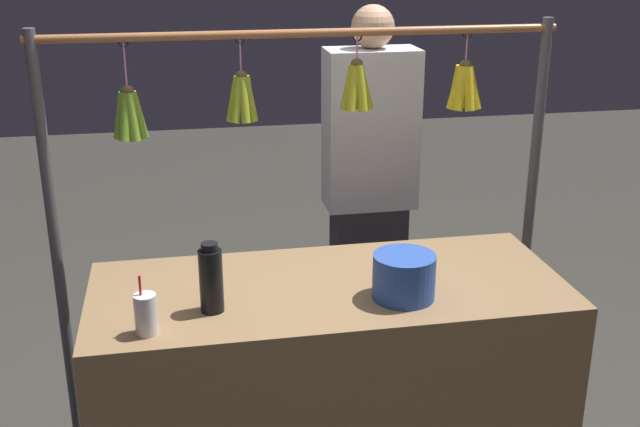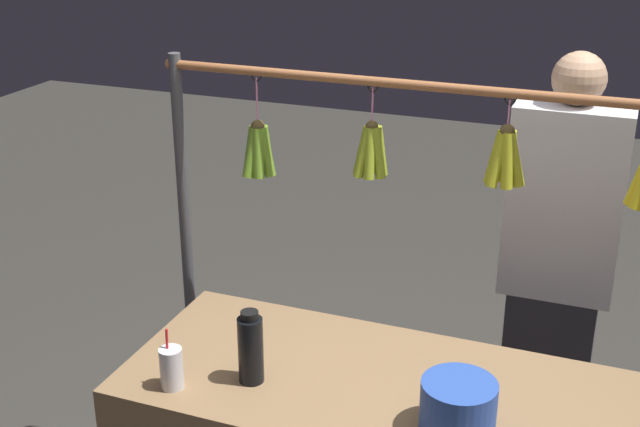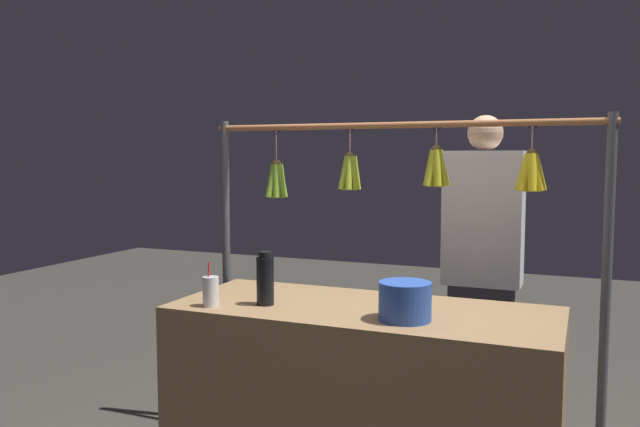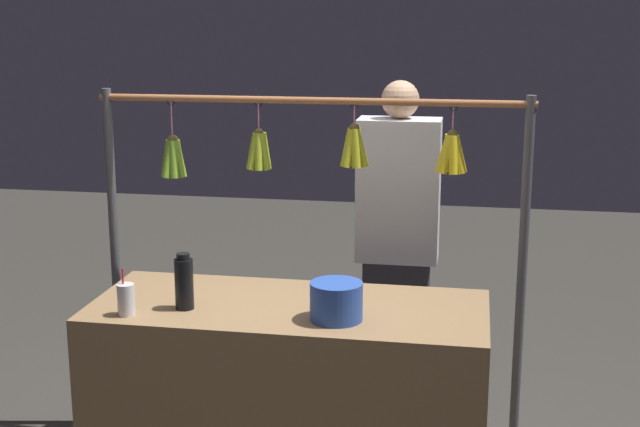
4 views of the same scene
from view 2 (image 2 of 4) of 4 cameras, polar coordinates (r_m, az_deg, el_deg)
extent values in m
cylinder|color=#4C4C51|center=(3.36, -8.87, -3.87)|extent=(0.04, 0.04, 1.72)
cylinder|color=#9E6038|center=(2.74, 8.45, 8.38)|extent=(2.02, 0.03, 0.03)
cylinder|color=yellow|center=(2.73, 20.77, 2.16)|extent=(0.08, 0.04, 0.18)
torus|color=black|center=(2.70, 12.69, 7.53)|extent=(0.04, 0.01, 0.04)
cylinder|color=pink|center=(2.72, 12.59, 6.44)|extent=(0.01, 0.01, 0.10)
sphere|color=brown|center=(2.73, 12.50, 5.40)|extent=(0.05, 0.05, 0.05)
cylinder|color=gold|center=(2.76, 11.78, 3.71)|extent=(0.07, 0.04, 0.18)
cylinder|color=gold|center=(2.74, 11.92, 3.55)|extent=(0.07, 0.08, 0.19)
cylinder|color=gold|center=(2.73, 12.51, 3.45)|extent=(0.05, 0.07, 0.18)
cylinder|color=gold|center=(2.75, 12.93, 3.56)|extent=(0.08, 0.04, 0.18)
cylinder|color=gold|center=(2.78, 12.72, 3.75)|extent=(0.05, 0.06, 0.18)
cylinder|color=gold|center=(2.78, 12.16, 3.83)|extent=(0.06, 0.07, 0.18)
torus|color=black|center=(2.80, 3.58, 8.51)|extent=(0.04, 0.01, 0.04)
cylinder|color=pink|center=(2.82, 3.55, 7.15)|extent=(0.01, 0.01, 0.13)
sphere|color=brown|center=(2.84, 3.52, 5.85)|extent=(0.04, 0.04, 0.04)
cylinder|color=#98B027|center=(2.87, 2.91, 4.26)|extent=(0.07, 0.03, 0.18)
cylinder|color=#98B027|center=(2.85, 2.98, 4.11)|extent=(0.06, 0.07, 0.18)
cylinder|color=#98B027|center=(2.83, 3.40, 4.02)|extent=(0.04, 0.07, 0.18)
cylinder|color=#98B027|center=(2.84, 3.92, 4.07)|extent=(0.06, 0.05, 0.18)
cylinder|color=#98B027|center=(2.86, 4.06, 4.21)|extent=(0.06, 0.04, 0.18)
cylinder|color=#98B027|center=(2.88, 3.83, 4.33)|extent=(0.04, 0.06, 0.18)
cylinder|color=#98B027|center=(2.89, 3.34, 4.37)|extent=(0.05, 0.06, 0.18)
torus|color=black|center=(2.95, -4.31, 9.19)|extent=(0.04, 0.01, 0.04)
cylinder|color=pink|center=(2.97, -4.26, 7.48)|extent=(0.01, 0.01, 0.18)
sphere|color=brown|center=(3.00, -4.22, 5.83)|extent=(0.05, 0.05, 0.05)
cylinder|color=#72A32B|center=(3.04, -4.64, 4.30)|extent=(0.07, 0.04, 0.18)
cylinder|color=#72A32B|center=(3.00, -4.61, 4.10)|extent=(0.06, 0.08, 0.18)
cylinder|color=#72A32B|center=(2.99, -4.18, 4.05)|extent=(0.05, 0.07, 0.18)
cylinder|color=#72A32B|center=(3.01, -3.67, 4.15)|extent=(0.07, 0.04, 0.18)
cylinder|color=#72A32B|center=(3.04, -3.69, 4.32)|extent=(0.05, 0.06, 0.18)
cylinder|color=#72A32B|center=(3.05, -4.25, 4.38)|extent=(0.06, 0.06, 0.18)
cylinder|color=black|center=(2.59, -4.69, -9.16)|extent=(0.08, 0.08, 0.21)
cylinder|color=black|center=(2.53, -4.78, -6.86)|extent=(0.05, 0.05, 0.02)
cylinder|color=#2C51AF|center=(2.42, 9.29, -12.75)|extent=(0.21, 0.21, 0.16)
cylinder|color=silver|center=(2.61, -9.98, -10.23)|extent=(0.07, 0.07, 0.13)
cylinder|color=red|center=(2.60, -10.23, -9.59)|extent=(0.01, 0.02, 0.19)
cube|color=#2D2D38|center=(3.57, 14.85, -10.88)|extent=(0.33, 0.22, 0.83)
cube|color=silver|center=(3.23, 16.17, 0.79)|extent=(0.41, 0.22, 0.72)
sphere|color=tan|center=(3.10, 17.07, 8.69)|extent=(0.19, 0.19, 0.19)
camera|label=1|loc=(1.16, -81.28, -11.42)|focal=43.84mm
camera|label=3|loc=(0.98, 155.32, -74.77)|focal=35.95mm
camera|label=4|loc=(1.36, -164.20, -31.43)|focal=49.35mm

